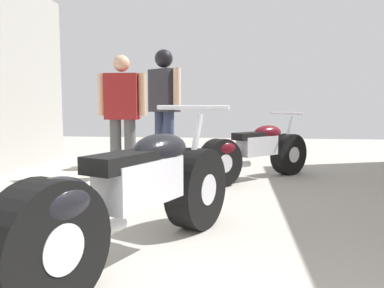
{
  "coord_description": "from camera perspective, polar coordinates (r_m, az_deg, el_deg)",
  "views": [
    {
      "loc": [
        0.33,
        0.04,
        0.99
      ],
      "look_at": [
        -0.07,
        3.53,
        0.62
      ],
      "focal_mm": 36.51,
      "sensor_mm": 36.0,
      "label": 1
    }
  ],
  "objects": [
    {
      "name": "motorcycle_black_naked",
      "position": [
        5.09,
        9.19,
        -1.19
      ],
      "size": [
        1.46,
        1.44,
        0.87
      ],
      "color": "black",
      "rests_on": "ground_plane"
    },
    {
      "name": "mechanic_with_helmet",
      "position": [
        6.12,
        -4.11,
        6.86
      ],
      "size": [
        0.63,
        0.54,
        1.82
      ],
      "color": "#2D3851",
      "rests_on": "ground_plane"
    },
    {
      "name": "mechanic_in_blue",
      "position": [
        5.23,
        -10.15,
        5.02
      ],
      "size": [
        0.65,
        0.24,
        1.62
      ],
      "color": "#4C4C4C",
      "rests_on": "ground_plane"
    },
    {
      "name": "ground_plane",
      "position": [
        3.45,
        0.84,
        -10.73
      ],
      "size": [
        15.96,
        15.96,
        0.0
      ],
      "primitive_type": "plane",
      "color": "#A8A399"
    },
    {
      "name": "motorcycle_maroon_cruiser",
      "position": [
        2.47,
        -8.1,
        -7.74
      ],
      "size": [
        1.05,
        2.0,
        0.98
      ],
      "color": "black",
      "rests_on": "ground_plane"
    }
  ]
}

